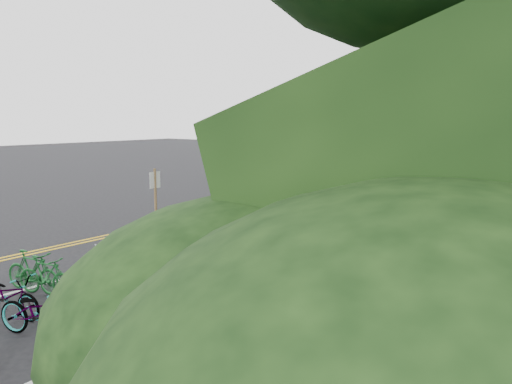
% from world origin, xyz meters
% --- Properties ---
extents(road_markings, '(7.47, 80.00, 0.01)m').
position_xyz_m(road_markings, '(0.63, 10.10, 0.00)').
color(road_markings, gold).
rests_on(road_markings, ground).
extents(red_curb, '(0.25, 28.00, 0.10)m').
position_xyz_m(red_curb, '(5.70, 12.00, 0.05)').
color(red_curb, maroon).
rests_on(red_curb, ground).
extents(bike_racks_rest, '(1.14, 23.00, 1.17)m').
position_xyz_m(bike_racks_rest, '(3.00, 13.00, 0.85)').
color(bike_racks_rest, '#93969D').
rests_on(bike_racks_rest, ground).
extents(signposts_rest, '(0.08, 18.40, 2.50)m').
position_xyz_m(signposts_rest, '(0.60, 14.00, 1.43)').
color(signposts_rest, brown).
rests_on(signposts_rest, ground).
extents(bike_front, '(0.82, 1.71, 0.99)m').
position_xyz_m(bike_front, '(1.34, 0.64, 0.49)').
color(bike_front, '#144C1E').
rests_on(bike_front, ground).
extents(bike_valet, '(3.23, 11.80, 1.09)m').
position_xyz_m(bike_valet, '(2.99, 1.70, 0.49)').
color(bike_valet, navy).
rests_on(bike_valet, ground).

